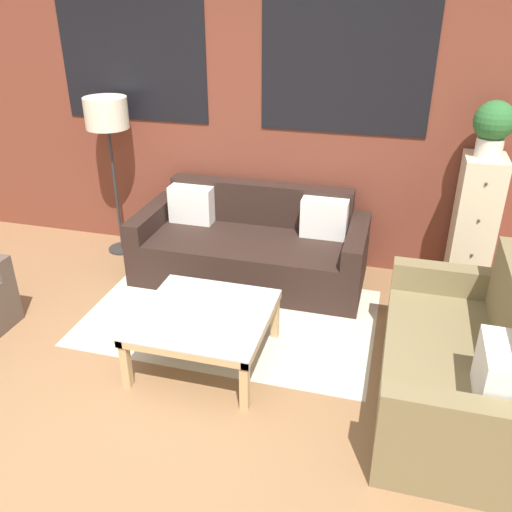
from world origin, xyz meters
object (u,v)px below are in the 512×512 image
object	(u,v)px
couch_dark	(251,248)
coffee_table	(205,320)
settee_vintage	(459,367)
drawer_cabinet	(473,228)
floor_lamp	(107,120)
potted_plant	(493,126)

from	to	relation	value
couch_dark	coffee_table	size ratio (longest dim) A/B	2.28
settee_vintage	drawer_cabinet	distance (m)	1.56
couch_dark	settee_vintage	distance (m)	2.15
settee_vintage	floor_lamp	distance (m)	3.56
floor_lamp	drawer_cabinet	bearing A→B (deg)	0.61
settee_vintage	drawer_cabinet	world-z (taller)	drawer_cabinet
potted_plant	couch_dark	bearing A→B (deg)	-173.63
couch_dark	settee_vintage	size ratio (longest dim) A/B	1.30
floor_lamp	coffee_table	bearing A→B (deg)	-45.64
couch_dark	coffee_table	distance (m)	1.28
settee_vintage	drawer_cabinet	xyz separation A→B (m)	(0.15, 1.53, 0.29)
couch_dark	potted_plant	xyz separation A→B (m)	(1.84, 0.21, 1.16)
drawer_cabinet	floor_lamp	bearing A→B (deg)	-179.39
couch_dark	floor_lamp	xyz separation A→B (m)	(-1.39, 0.17, 1.02)
couch_dark	potted_plant	bearing A→B (deg)	6.37
potted_plant	drawer_cabinet	bearing A→B (deg)	-90.00
couch_dark	drawer_cabinet	xyz separation A→B (m)	(1.84, 0.21, 0.32)
potted_plant	coffee_table	bearing A→B (deg)	-140.63
floor_lamp	drawer_cabinet	distance (m)	3.30
couch_dark	floor_lamp	world-z (taller)	floor_lamp
coffee_table	couch_dark	bearing A→B (deg)	91.21
coffee_table	floor_lamp	distance (m)	2.25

